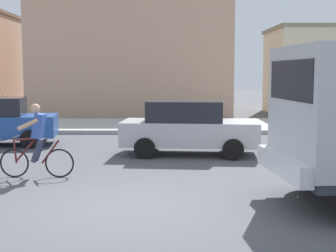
{
  "coord_description": "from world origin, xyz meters",
  "views": [
    {
      "loc": [
        0.76,
        -8.57,
        2.43
      ],
      "look_at": [
        0.73,
        2.5,
        1.2
      ],
      "focal_mm": 51.64,
      "sensor_mm": 36.0,
      "label": 1
    }
  ],
  "objects": [
    {
      "name": "building_mid_block",
      "position": [
        -1.32,
        19.8,
        3.27
      ],
      "size": [
        11.37,
        5.69,
        6.53
      ],
      "color": "tan",
      "rests_on": "ground"
    },
    {
      "name": "pedestrian_near_kerb",
      "position": [
        -5.15,
        8.78,
        0.85
      ],
      "size": [
        0.34,
        0.22,
        1.62
      ],
      "color": "#2D334C",
      "rests_on": "ground"
    },
    {
      "name": "cyclist",
      "position": [
        -2.27,
        2.45,
        0.86
      ],
      "size": [
        1.73,
        0.5,
        1.72
      ],
      "color": "black",
      "rests_on": "ground"
    },
    {
      "name": "car_white_mid",
      "position": [
        1.37,
        5.65,
        0.82
      ],
      "size": [
        4.14,
        2.15,
        1.6
      ],
      "color": "#B7B7BC",
      "rests_on": "ground"
    },
    {
      "name": "sidewalk_far",
      "position": [
        0.0,
        12.8,
        0.08
      ],
      "size": [
        80.0,
        5.0,
        0.16
      ],
      "primitive_type": "cube",
      "color": "#ADADA8",
      "rests_on": "ground"
    },
    {
      "name": "ground_plane",
      "position": [
        0.0,
        0.0,
        0.0
      ],
      "size": [
        120.0,
        120.0,
        0.0
      ],
      "primitive_type": "plane",
      "color": "#4C4C51"
    }
  ]
}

